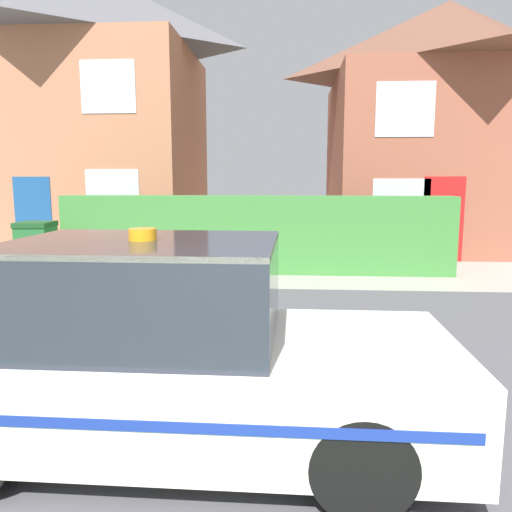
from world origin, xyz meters
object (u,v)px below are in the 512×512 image
Objects in this scene: police_car at (172,352)px; house_left at (78,106)px; wheelie_bin at (37,251)px; house_right at (444,125)px.

police_car is 0.48× the size of house_left.
house_left is 6.91m from wheelie_bin.
wheelie_bin is at bearing -148.43° from house_right.
house_left reaches higher than police_car.
wheelie_bin is at bearing -75.94° from house_left.
police_car is at bearing -59.79° from wheelie_bin.
house_right reaches higher than police_car.
wheelie_bin is (-4.25, 6.12, -0.14)m from police_car.
police_car is 13.47m from house_right.
wheelie_bin is at bearing 125.18° from police_car.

